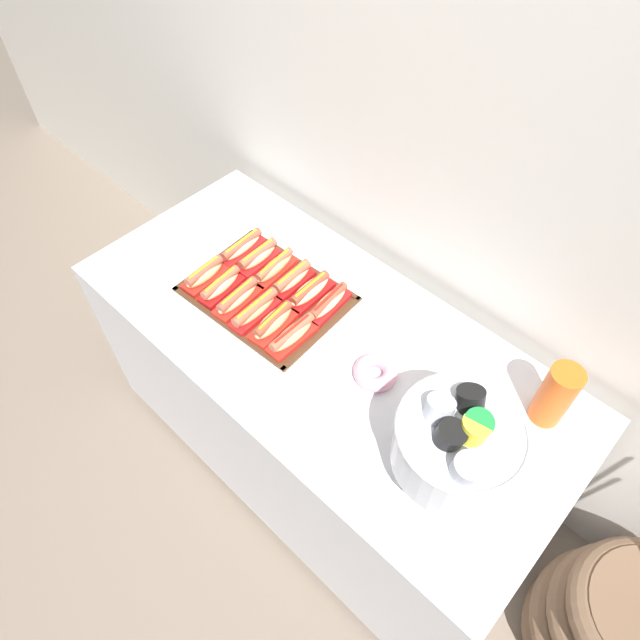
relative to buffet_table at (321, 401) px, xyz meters
name	(u,v)px	position (x,y,z in m)	size (l,w,h in m)	color
ground_plane	(321,453)	(0.00, 0.00, -0.42)	(10.00, 10.00, 0.00)	#7A6B5B
back_wall	(443,120)	(0.00, 0.47, 0.88)	(6.00, 0.10, 2.60)	silver
buffet_table	(321,401)	(0.00, 0.00, 0.00)	(1.59, 0.72, 0.80)	silver
floor_vase	(621,630)	(1.13, 0.13, -0.19)	(0.52, 0.52, 1.05)	brown
serving_tray	(266,295)	(-0.24, 0.00, 0.38)	(0.50, 0.38, 0.01)	#472B19
hot_dog_0	(205,274)	(-0.42, -0.10, 0.41)	(0.08, 0.16, 0.06)	red
hot_dog_1	(221,286)	(-0.34, -0.09, 0.41)	(0.08, 0.16, 0.06)	#B21414
hot_dog_2	(238,298)	(-0.27, -0.09, 0.41)	(0.08, 0.18, 0.06)	red
hot_dog_3	(255,310)	(-0.19, -0.08, 0.41)	(0.07, 0.18, 0.06)	red
hot_dog_4	(273,322)	(-0.12, -0.08, 0.41)	(0.08, 0.17, 0.06)	red
hot_dog_5	(292,335)	(-0.04, -0.08, 0.42)	(0.06, 0.17, 0.06)	red
hot_dog_6	(242,247)	(-0.43, 0.07, 0.41)	(0.07, 0.18, 0.06)	red
hot_dog_7	(258,257)	(-0.35, 0.07, 0.42)	(0.07, 0.16, 0.06)	red
hot_dog_8	(275,268)	(-0.28, 0.08, 0.41)	(0.07, 0.18, 0.06)	red
hot_dog_9	(292,279)	(-0.20, 0.08, 0.41)	(0.07, 0.17, 0.06)	#B21414
hot_dog_10	(310,291)	(-0.13, 0.08, 0.41)	(0.07, 0.18, 0.06)	#B21414
hot_dog_11	(329,303)	(-0.05, 0.09, 0.41)	(0.07, 0.17, 0.06)	red
punch_bowl	(457,444)	(0.52, -0.11, 0.55)	(0.30, 0.30, 0.29)	silver
cup_stack	(556,395)	(0.62, 0.22, 0.48)	(0.09, 0.09, 0.20)	#EA5B19
donut	(375,373)	(0.21, 0.00, 0.40)	(0.13, 0.13, 0.04)	pink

